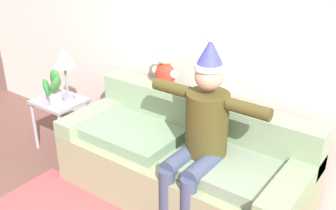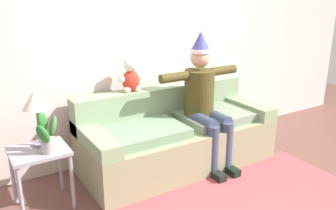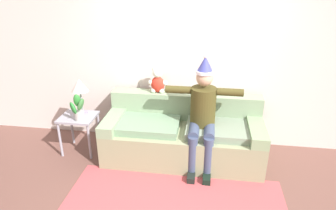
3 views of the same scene
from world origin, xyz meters
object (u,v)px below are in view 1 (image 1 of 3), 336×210
(potted_plant, at_px, (54,90))
(side_table, at_px, (60,108))
(couch, at_px, (183,162))
(table_lamp, at_px, (64,61))
(teddy_bear, at_px, (165,70))
(person_seated, at_px, (200,133))

(potted_plant, bearing_deg, side_table, 123.95)
(couch, distance_m, potted_plant, 1.53)
(table_lamp, bearing_deg, side_table, -114.77)
(couch, relative_size, potted_plant, 5.97)
(couch, height_order, side_table, couch)
(couch, height_order, potted_plant, potted_plant)
(table_lamp, distance_m, potted_plant, 0.32)
(table_lamp, bearing_deg, couch, -0.20)
(side_table, distance_m, table_lamp, 0.53)
(side_table, bearing_deg, teddy_bear, 18.55)
(couch, relative_size, person_seated, 1.42)
(table_lamp, xyz_separation_m, potted_plant, (0.03, -0.19, -0.26))
(teddy_bear, distance_m, potted_plant, 1.19)
(teddy_bear, height_order, side_table, teddy_bear)
(teddy_bear, xyz_separation_m, side_table, (-1.12, -0.38, -0.56))
(side_table, relative_size, potted_plant, 1.55)
(couch, bearing_deg, side_table, -176.84)
(person_seated, bearing_deg, potted_plant, -179.27)
(couch, distance_m, teddy_bear, 0.86)
(couch, distance_m, person_seated, 0.55)
(side_table, bearing_deg, person_seated, -2.57)
(teddy_bear, relative_size, side_table, 0.67)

